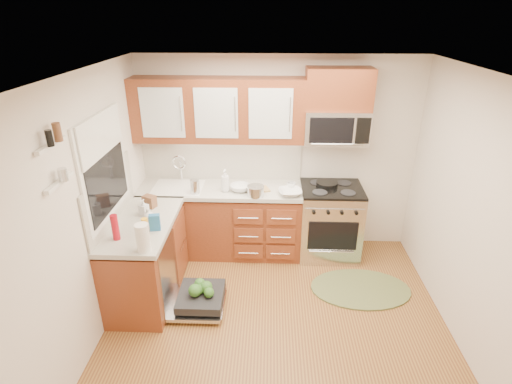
{
  "coord_description": "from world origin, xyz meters",
  "views": [
    {
      "loc": [
        -0.1,
        -3.12,
        2.97
      ],
      "look_at": [
        -0.25,
        0.85,
        1.14
      ],
      "focal_mm": 28.0,
      "sensor_mm": 36.0,
      "label": 1
    }
  ],
  "objects_px": {
    "microwave": "(336,126)",
    "stock_pot": "(256,191)",
    "dishwasher": "(198,299)",
    "cup": "(291,186)",
    "range": "(329,221)",
    "bowl_b": "(240,188)",
    "skillet": "(327,184)",
    "sink": "(179,197)",
    "rug": "(360,289)",
    "cutting_board": "(258,190)",
    "paper_towel_roll": "(143,238)",
    "upper_cabinets": "(218,110)",
    "bowl_a": "(290,192)"
  },
  "relations": [
    {
      "from": "skillet",
      "to": "stock_pot",
      "type": "height_order",
      "value": "stock_pot"
    },
    {
      "from": "skillet",
      "to": "cup",
      "type": "relative_size",
      "value": 2.25
    },
    {
      "from": "paper_towel_roll",
      "to": "cup",
      "type": "xyz_separation_m",
      "value": [
        1.42,
        1.44,
        -0.09
      ]
    },
    {
      "from": "dishwasher",
      "to": "bowl_a",
      "type": "relative_size",
      "value": 2.49
    },
    {
      "from": "paper_towel_roll",
      "to": "cup",
      "type": "height_order",
      "value": "paper_towel_roll"
    },
    {
      "from": "range",
      "to": "dishwasher",
      "type": "distance_m",
      "value": 1.95
    },
    {
      "from": "range",
      "to": "skillet",
      "type": "height_order",
      "value": "skillet"
    },
    {
      "from": "stock_pot",
      "to": "cutting_board",
      "type": "bearing_deg",
      "value": 80.38
    },
    {
      "from": "skillet",
      "to": "bowl_a",
      "type": "distance_m",
      "value": 0.53
    },
    {
      "from": "upper_cabinets",
      "to": "paper_towel_roll",
      "type": "distance_m",
      "value": 1.87
    },
    {
      "from": "range",
      "to": "microwave",
      "type": "xyz_separation_m",
      "value": [
        0.0,
        0.12,
        1.23
      ]
    },
    {
      "from": "paper_towel_roll",
      "to": "bowl_b",
      "type": "distance_m",
      "value": 1.59
    },
    {
      "from": "upper_cabinets",
      "to": "dishwasher",
      "type": "height_order",
      "value": "upper_cabinets"
    },
    {
      "from": "range",
      "to": "bowl_b",
      "type": "height_order",
      "value": "bowl_b"
    },
    {
      "from": "range",
      "to": "paper_towel_roll",
      "type": "bearing_deg",
      "value": -143.08
    },
    {
      "from": "skillet",
      "to": "dishwasher",
      "type": "bearing_deg",
      "value": -141.13
    },
    {
      "from": "skillet",
      "to": "cutting_board",
      "type": "height_order",
      "value": "skillet"
    },
    {
      "from": "cup",
      "to": "rug",
      "type": "bearing_deg",
      "value": -42.92
    },
    {
      "from": "skillet",
      "to": "rug",
      "type": "bearing_deg",
      "value": -66.67
    },
    {
      "from": "upper_cabinets",
      "to": "range",
      "type": "height_order",
      "value": "upper_cabinets"
    },
    {
      "from": "stock_pot",
      "to": "bowl_b",
      "type": "distance_m",
      "value": 0.24
    },
    {
      "from": "range",
      "to": "sink",
      "type": "relative_size",
      "value": 1.53
    },
    {
      "from": "dishwasher",
      "to": "cup",
      "type": "bearing_deg",
      "value": 47.31
    },
    {
      "from": "dishwasher",
      "to": "bowl_b",
      "type": "bearing_deg",
      "value": 69.27
    },
    {
      "from": "range",
      "to": "bowl_b",
      "type": "relative_size",
      "value": 3.82
    },
    {
      "from": "upper_cabinets",
      "to": "cup",
      "type": "xyz_separation_m",
      "value": [
        0.89,
        -0.16,
        -0.9
      ]
    },
    {
      "from": "microwave",
      "to": "stock_pot",
      "type": "distance_m",
      "value": 1.23
    },
    {
      "from": "sink",
      "to": "stock_pot",
      "type": "xyz_separation_m",
      "value": [
        0.98,
        -0.2,
        0.19
      ]
    },
    {
      "from": "cup",
      "to": "paper_towel_roll",
      "type": "bearing_deg",
      "value": -134.67
    },
    {
      "from": "sink",
      "to": "paper_towel_roll",
      "type": "height_order",
      "value": "paper_towel_roll"
    },
    {
      "from": "upper_cabinets",
      "to": "cutting_board",
      "type": "xyz_separation_m",
      "value": [
        0.48,
        -0.21,
        -0.94
      ]
    },
    {
      "from": "skillet",
      "to": "bowl_a",
      "type": "bearing_deg",
      "value": -152.69
    },
    {
      "from": "microwave",
      "to": "dishwasher",
      "type": "xyz_separation_m",
      "value": [
        -1.54,
        -1.25,
        -1.6
      ]
    },
    {
      "from": "microwave",
      "to": "cup",
      "type": "distance_m",
      "value": 0.9
    },
    {
      "from": "upper_cabinets",
      "to": "stock_pot",
      "type": "relative_size",
      "value": 9.97
    },
    {
      "from": "dishwasher",
      "to": "rug",
      "type": "xyz_separation_m",
      "value": [
        1.84,
        0.37,
        -0.09
      ]
    },
    {
      "from": "microwave",
      "to": "rug",
      "type": "xyz_separation_m",
      "value": [
        0.3,
        -0.88,
        -1.69
      ]
    },
    {
      "from": "range",
      "to": "rug",
      "type": "relative_size",
      "value": 0.83
    },
    {
      "from": "sink",
      "to": "dishwasher",
      "type": "bearing_deg",
      "value": -70.8
    },
    {
      "from": "range",
      "to": "paper_towel_roll",
      "type": "distance_m",
      "value": 2.48
    },
    {
      "from": "skillet",
      "to": "cup",
      "type": "height_order",
      "value": "cup"
    },
    {
      "from": "dishwasher",
      "to": "paper_towel_roll",
      "type": "bearing_deg",
      "value": -140.63
    },
    {
      "from": "sink",
      "to": "rug",
      "type": "distance_m",
      "value": 2.48
    },
    {
      "from": "upper_cabinets",
      "to": "bowl_b",
      "type": "height_order",
      "value": "upper_cabinets"
    },
    {
      "from": "paper_towel_roll",
      "to": "bowl_b",
      "type": "bearing_deg",
      "value": 60.13
    },
    {
      "from": "range",
      "to": "cup",
      "type": "bearing_deg",
      "value": -178.44
    },
    {
      "from": "cutting_board",
      "to": "rug",
      "type": "bearing_deg",
      "value": -29.97
    },
    {
      "from": "skillet",
      "to": "cutting_board",
      "type": "relative_size",
      "value": 1.0
    },
    {
      "from": "range",
      "to": "skillet",
      "type": "xyz_separation_m",
      "value": [
        -0.06,
        0.06,
        0.5
      ]
    },
    {
      "from": "bowl_a",
      "to": "stock_pot",
      "type": "bearing_deg",
      "value": -175.88
    }
  ]
}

